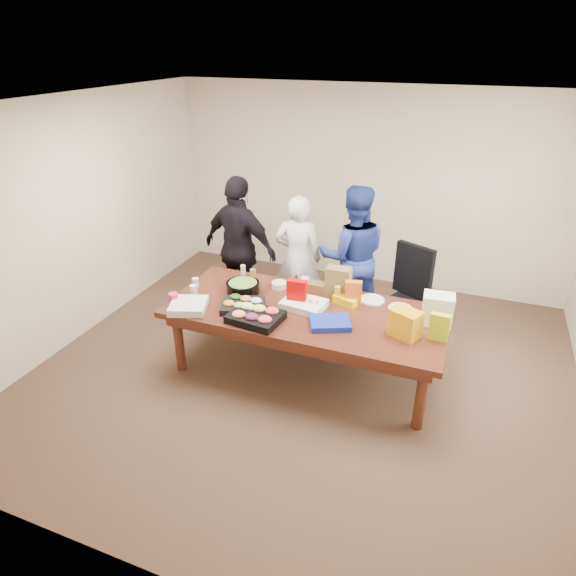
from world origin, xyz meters
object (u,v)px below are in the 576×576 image
at_px(person_center, 298,258).
at_px(person_right, 352,256).
at_px(sheet_cake, 304,304).
at_px(conference_table, 305,341).
at_px(salad_bowl, 243,287).
at_px(office_chair, 408,302).

bearing_deg(person_center, person_right, 179.73).
bearing_deg(sheet_cake, conference_table, -37.57).
distance_m(conference_table, person_right, 1.33).
xyz_separation_m(sheet_cake, salad_bowl, (-0.72, 0.08, 0.02)).
height_order(office_chair, person_right, person_right).
height_order(person_center, sheet_cake, person_center).
relative_size(person_center, sheet_cake, 3.74).
distance_m(office_chair, person_right, 0.87).
bearing_deg(conference_table, salad_bowl, 171.15).
distance_m(person_center, person_right, 0.66).
xyz_separation_m(conference_table, sheet_cake, (-0.03, 0.03, 0.41)).
relative_size(person_center, person_right, 0.91).
bearing_deg(office_chair, salad_bowl, -130.24).
distance_m(conference_table, salad_bowl, 0.88).
distance_m(office_chair, person_center, 1.43).
relative_size(person_center, salad_bowl, 4.42).
bearing_deg(conference_table, person_center, 113.88).
bearing_deg(salad_bowl, person_right, 50.24).
height_order(office_chair, salad_bowl, office_chair).
distance_m(person_right, sheet_cake, 1.21).
bearing_deg(salad_bowl, conference_table, -8.85).
height_order(office_chair, sheet_cake, office_chair).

